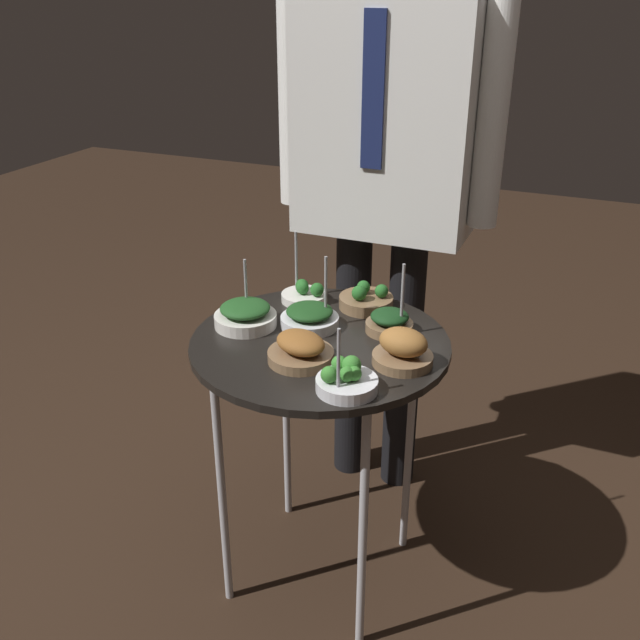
{
  "coord_description": "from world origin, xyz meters",
  "views": [
    {
      "loc": [
        0.56,
        -1.32,
        1.44
      ],
      "look_at": [
        0.0,
        0.0,
        0.74
      ],
      "focal_mm": 40.0,
      "sensor_mm": 36.0,
      "label": 1
    }
  ],
  "objects_px": {
    "bowl_roast_back_right": "(303,350)",
    "bowl_spinach_back_left": "(244,316)",
    "bowl_broccoli_front_center": "(366,300)",
    "bowl_broccoli_mid_left": "(346,380)",
    "bowl_spinach_mid_right": "(310,317)",
    "bowl_broccoli_front_left": "(305,294)",
    "serving_cart": "(320,363)",
    "waiter_figure": "(386,146)",
    "bowl_spinach_far_rim": "(390,322)",
    "bowl_roast_front_right": "(403,349)"
  },
  "relations": [
    {
      "from": "bowl_spinach_far_rim",
      "to": "waiter_figure",
      "type": "distance_m",
      "value": 0.5
    },
    {
      "from": "serving_cart",
      "to": "bowl_spinach_mid_right",
      "type": "relative_size",
      "value": 3.99
    },
    {
      "from": "bowl_spinach_mid_right",
      "to": "bowl_broccoli_front_center",
      "type": "distance_m",
      "value": 0.17
    },
    {
      "from": "waiter_figure",
      "to": "bowl_broccoli_front_center",
      "type": "bearing_deg",
      "value": -79.63
    },
    {
      "from": "bowl_broccoli_mid_left",
      "to": "waiter_figure",
      "type": "relative_size",
      "value": 0.09
    },
    {
      "from": "bowl_roast_back_right",
      "to": "waiter_figure",
      "type": "relative_size",
      "value": 0.09
    },
    {
      "from": "serving_cart",
      "to": "bowl_roast_back_right",
      "type": "xyz_separation_m",
      "value": [
        0.0,
        -0.11,
        0.09
      ]
    },
    {
      "from": "bowl_spinach_far_rim",
      "to": "waiter_figure",
      "type": "bearing_deg",
      "value": 111.51
    },
    {
      "from": "bowl_roast_back_right",
      "to": "bowl_spinach_far_rim",
      "type": "relative_size",
      "value": 0.82
    },
    {
      "from": "bowl_roast_back_right",
      "to": "bowl_broccoli_front_left",
      "type": "relative_size",
      "value": 0.81
    },
    {
      "from": "bowl_spinach_mid_right",
      "to": "bowl_spinach_back_left",
      "type": "distance_m",
      "value": 0.15
    },
    {
      "from": "bowl_spinach_back_left",
      "to": "bowl_broccoli_mid_left",
      "type": "relative_size",
      "value": 1.0
    },
    {
      "from": "bowl_spinach_back_left",
      "to": "bowl_roast_front_right",
      "type": "bearing_deg",
      "value": -4.07
    },
    {
      "from": "bowl_broccoli_front_center",
      "to": "bowl_broccoli_mid_left",
      "type": "bearing_deg",
      "value": -76.2
    },
    {
      "from": "bowl_broccoli_front_center",
      "to": "bowl_spinach_back_left",
      "type": "height_order",
      "value": "bowl_spinach_back_left"
    },
    {
      "from": "bowl_spinach_far_rim",
      "to": "bowl_roast_front_right",
      "type": "bearing_deg",
      "value": -61.66
    },
    {
      "from": "bowl_roast_front_right",
      "to": "waiter_figure",
      "type": "bearing_deg",
      "value": 113.46
    },
    {
      "from": "bowl_spinach_mid_right",
      "to": "bowl_broccoli_front_center",
      "type": "relative_size",
      "value": 1.29
    },
    {
      "from": "bowl_spinach_far_rim",
      "to": "bowl_broccoli_front_left",
      "type": "bearing_deg",
      "value": 162.14
    },
    {
      "from": "serving_cart",
      "to": "bowl_broccoli_front_left",
      "type": "xyz_separation_m",
      "value": [
        -0.12,
        0.18,
        0.08
      ]
    },
    {
      "from": "bowl_spinach_mid_right",
      "to": "bowl_broccoli_mid_left",
      "type": "distance_m",
      "value": 0.3
    },
    {
      "from": "bowl_spinach_mid_right",
      "to": "serving_cart",
      "type": "bearing_deg",
      "value": -47.96
    },
    {
      "from": "bowl_broccoli_front_center",
      "to": "waiter_figure",
      "type": "relative_size",
      "value": 0.08
    },
    {
      "from": "bowl_broccoli_front_center",
      "to": "waiter_figure",
      "type": "bearing_deg",
      "value": 100.37
    },
    {
      "from": "bowl_broccoli_front_left",
      "to": "bowl_broccoli_mid_left",
      "type": "xyz_separation_m",
      "value": [
        0.25,
        -0.36,
        0.0
      ]
    },
    {
      "from": "bowl_spinach_back_left",
      "to": "bowl_broccoli_mid_left",
      "type": "distance_m",
      "value": 0.37
    },
    {
      "from": "bowl_broccoli_front_left",
      "to": "bowl_spinach_back_left",
      "type": "xyz_separation_m",
      "value": [
        -0.07,
        -0.19,
        0.01
      ]
    },
    {
      "from": "waiter_figure",
      "to": "serving_cart",
      "type": "bearing_deg",
      "value": -88.88
    },
    {
      "from": "bowl_roast_back_right",
      "to": "waiter_figure",
      "type": "bearing_deg",
      "value": 91.34
    },
    {
      "from": "bowl_broccoli_front_left",
      "to": "bowl_spinach_far_rim",
      "type": "bearing_deg",
      "value": -17.86
    },
    {
      "from": "bowl_broccoli_front_left",
      "to": "bowl_broccoli_front_center",
      "type": "distance_m",
      "value": 0.16
    },
    {
      "from": "serving_cart",
      "to": "bowl_broccoli_front_left",
      "type": "distance_m",
      "value": 0.23
    },
    {
      "from": "bowl_spinach_mid_right",
      "to": "bowl_roast_back_right",
      "type": "bearing_deg",
      "value": -71.5
    },
    {
      "from": "bowl_spinach_mid_right",
      "to": "bowl_broccoli_front_left",
      "type": "height_order",
      "value": "bowl_broccoli_front_left"
    },
    {
      "from": "bowl_spinach_far_rim",
      "to": "bowl_broccoli_mid_left",
      "type": "distance_m",
      "value": 0.28
    },
    {
      "from": "serving_cart",
      "to": "bowl_broccoli_mid_left",
      "type": "height_order",
      "value": "bowl_broccoli_mid_left"
    },
    {
      "from": "bowl_broccoli_front_left",
      "to": "waiter_figure",
      "type": "relative_size",
      "value": 0.11
    },
    {
      "from": "bowl_broccoli_front_left",
      "to": "bowl_broccoli_front_center",
      "type": "height_order",
      "value": "bowl_broccoli_front_left"
    },
    {
      "from": "serving_cart",
      "to": "bowl_spinach_back_left",
      "type": "xyz_separation_m",
      "value": [
        -0.19,
        -0.0,
        0.09
      ]
    },
    {
      "from": "bowl_spinach_mid_right",
      "to": "bowl_broccoli_front_center",
      "type": "bearing_deg",
      "value": 60.22
    },
    {
      "from": "bowl_roast_back_right",
      "to": "bowl_broccoli_front_center",
      "type": "relative_size",
      "value": 1.06
    },
    {
      "from": "bowl_broccoli_front_left",
      "to": "bowl_spinach_back_left",
      "type": "distance_m",
      "value": 0.2
    },
    {
      "from": "serving_cart",
      "to": "bowl_broccoli_front_left",
      "type": "height_order",
      "value": "bowl_broccoli_front_left"
    },
    {
      "from": "serving_cart",
      "to": "bowl_broccoli_mid_left",
      "type": "xyz_separation_m",
      "value": [
        0.13,
        -0.18,
        0.08
      ]
    },
    {
      "from": "bowl_spinach_mid_right",
      "to": "bowl_spinach_back_left",
      "type": "bearing_deg",
      "value": -157.31
    },
    {
      "from": "bowl_roast_back_right",
      "to": "bowl_spinach_back_left",
      "type": "distance_m",
      "value": 0.22
    },
    {
      "from": "bowl_spinach_far_rim",
      "to": "bowl_roast_back_right",
      "type": "bearing_deg",
      "value": -121.43
    },
    {
      "from": "serving_cart",
      "to": "bowl_spinach_far_rim",
      "type": "distance_m",
      "value": 0.19
    },
    {
      "from": "bowl_spinach_far_rim",
      "to": "bowl_broccoli_mid_left",
      "type": "relative_size",
      "value": 1.15
    },
    {
      "from": "bowl_spinach_mid_right",
      "to": "bowl_spinach_back_left",
      "type": "relative_size",
      "value": 1.14
    }
  ]
}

